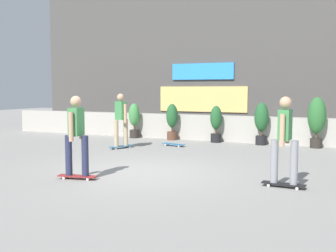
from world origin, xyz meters
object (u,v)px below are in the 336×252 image
object	(u,v)px
potted_plant_3	(261,121)
skater_by_wall_right	(121,118)
skateboard_near_camera	(173,144)
potted_plant_0	(134,119)
skater_foreground	(76,133)
potted_plant_1	(172,120)
potted_plant_2	(216,122)
potted_plant_4	(317,118)
skater_by_wall_left	(285,137)

from	to	relation	value
potted_plant_3	skater_by_wall_right	world-z (taller)	skater_by_wall_right
skater_by_wall_right	skateboard_near_camera	distance (m)	1.92
potted_plant_0	skater_foreground	xyz separation A→B (m)	(2.40, -6.72, 0.22)
potted_plant_1	skater_by_wall_right	size ratio (longest dim) A/B	0.77
potted_plant_2	potted_plant_4	world-z (taller)	potted_plant_4
skater_foreground	skateboard_near_camera	bearing A→B (deg)	91.56
potted_plant_3	potted_plant_0	bearing A→B (deg)	180.00
potted_plant_0	potted_plant_3	world-z (taller)	potted_plant_3
potted_plant_1	potted_plant_3	bearing A→B (deg)	-0.00
potted_plant_1	skater_by_wall_right	distance (m)	2.68
skater_by_wall_right	skater_by_wall_left	size ratio (longest dim) A/B	1.00
potted_plant_1	potted_plant_0	bearing A→B (deg)	180.00
potted_plant_4	skater_by_wall_left	distance (m)	5.72
potted_plant_4	skateboard_near_camera	size ratio (longest dim) A/B	1.93
potted_plant_0	potted_plant_2	distance (m)	3.21
potted_plant_2	skateboard_near_camera	distance (m)	1.87
potted_plant_4	skater_foreground	size ratio (longest dim) A/B	0.94
potted_plant_4	skater_by_wall_right	distance (m)	6.08
potted_plant_2	skater_by_wall_right	xyz separation A→B (m)	(-2.23, -2.61, 0.25)
potted_plant_3	potted_plant_4	xyz separation A→B (m)	(1.71, 0.00, 0.14)
potted_plant_3	potted_plant_2	bearing A→B (deg)	180.00
potted_plant_1	potted_plant_3	size ratio (longest dim) A/B	0.94
potted_plant_0	skater_foreground	size ratio (longest dim) A/B	0.77
potted_plant_4	skateboard_near_camera	bearing A→B (deg)	-160.68
potted_plant_4	skater_by_wall_right	bearing A→B (deg)	-154.61
potted_plant_3	skater_by_wall_left	size ratio (longest dim) A/B	0.82
potted_plant_3	skater_by_wall_left	bearing A→B (deg)	-74.60
potted_plant_1	skater_by_wall_left	world-z (taller)	skater_by_wall_left
potted_plant_2	skateboard_near_camera	world-z (taller)	potted_plant_2
potted_plant_2	potted_plant_4	bearing A→B (deg)	0.00
potted_plant_4	potted_plant_0	bearing A→B (deg)	180.00
potted_plant_2	skater_by_wall_right	size ratio (longest dim) A/B	0.74
potted_plant_3	skateboard_near_camera	size ratio (longest dim) A/B	1.69
skater_by_wall_left	potted_plant_2	bearing A→B (deg)	118.70
potted_plant_0	skater_by_wall_left	world-z (taller)	skater_by_wall_left
potted_plant_2	skater_foreground	bearing A→B (deg)	-96.88
skater_foreground	skateboard_near_camera	distance (m)	5.32
potted_plant_0	skater_by_wall_right	size ratio (longest dim) A/B	0.77
potted_plant_0	skater_by_wall_left	xyz separation A→B (m)	(6.34, -5.72, 0.22)
potted_plant_1	skater_foreground	xyz separation A→B (m)	(0.84, -6.72, 0.21)
skater_by_wall_left	skater_by_wall_right	bearing A→B (deg)	149.90
potted_plant_3	skater_by_wall_right	size ratio (longest dim) A/B	0.82
potted_plant_4	skateboard_near_camera	xyz separation A→B (m)	(-4.22, -1.48, -0.87)
potted_plant_2	potted_plant_4	distance (m)	3.27
potted_plant_2	skater_foreground	xyz separation A→B (m)	(-0.81, -6.72, 0.25)
potted_plant_3	skater_foreground	bearing A→B (deg)	-109.39
skater_foreground	skater_by_wall_left	world-z (taller)	same
skater_foreground	skater_by_wall_left	xyz separation A→B (m)	(3.94, 1.01, 0.00)
skateboard_near_camera	skater_by_wall_right	bearing A→B (deg)	-138.51
potted_plant_0	potted_plant_4	bearing A→B (deg)	0.00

